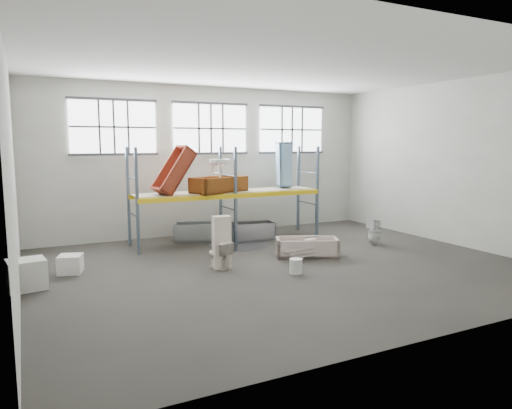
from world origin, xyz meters
TOP-DOWN VIEW (x-y plane):
  - floor at (0.00, 0.00)m, footprint 12.00×10.00m
  - ceiling at (0.00, 0.00)m, footprint 12.00×10.00m
  - wall_back at (0.00, 5.05)m, footprint 12.00×0.10m
  - wall_front at (0.00, -5.05)m, footprint 12.00×0.10m
  - wall_left at (-6.05, 0.00)m, footprint 0.10×10.00m
  - wall_right at (6.05, 0.00)m, footprint 0.10×10.00m
  - window_left at (-3.20, 4.94)m, footprint 2.60×0.04m
  - window_mid at (0.00, 4.94)m, footprint 2.60×0.04m
  - window_right at (3.20, 4.94)m, footprint 2.60×0.04m
  - rack_upright_la at (-3.00, 2.90)m, footprint 0.08×0.08m
  - rack_upright_lb at (-3.00, 4.10)m, footprint 0.08×0.08m
  - rack_upright_ma at (0.00, 2.90)m, footprint 0.08×0.08m
  - rack_upright_mb at (0.00, 4.10)m, footprint 0.08×0.08m
  - rack_upright_ra at (3.00, 2.90)m, footprint 0.08×0.08m
  - rack_upright_rb at (3.00, 4.10)m, footprint 0.08×0.08m
  - rack_beam_front at (0.00, 2.90)m, footprint 6.00×0.10m
  - rack_beam_back at (0.00, 4.10)m, footprint 6.00×0.10m
  - shelf_deck at (0.00, 3.50)m, footprint 5.90×1.10m
  - wet_patch at (0.00, 2.70)m, footprint 1.80×1.80m
  - bathtub_beige at (1.11, 0.58)m, footprint 1.88×1.44m
  - cistern_spare at (1.27, 0.63)m, footprint 0.40×0.25m
  - sink_in_tub at (0.51, 0.56)m, footprint 0.57×0.57m
  - toilet_beige at (-1.54, 0.50)m, footprint 0.60×0.78m
  - cistern_tall at (-1.47, 0.48)m, footprint 0.45×0.31m
  - toilet_white at (3.78, 0.90)m, footprint 0.41×0.40m
  - steel_tub_left at (-0.85, 3.99)m, footprint 1.69×1.27m
  - steel_tub_right at (0.69, 3.29)m, footprint 1.62×0.92m
  - rust_tub_flat at (-0.35, 3.40)m, footprint 1.96×1.41m
  - rust_tub_tilted at (-1.78, 3.39)m, footprint 1.34×0.91m
  - sink_on_shelf at (-0.40, 3.16)m, footprint 0.79×0.70m
  - blue_tub_upright at (2.15, 3.67)m, footprint 0.67×0.81m
  - bucket at (-0.07, -0.77)m, footprint 0.31×0.31m
  - carton_near at (-5.86, 0.77)m, footprint 0.83×0.74m
  - carton_far at (-4.91, 1.68)m, footprint 0.66×0.66m

SIDE VIEW (x-z plane):
  - floor at x=0.00m, z-range -0.10..0.00m
  - wet_patch at x=0.00m, z-range 0.00..0.00m
  - sink_in_tub at x=0.51m, z-range 0.08..0.24m
  - bucket at x=-0.07m, z-range 0.00..0.36m
  - carton_far at x=-4.91m, z-range 0.00..0.44m
  - bathtub_beige at x=1.11m, z-range 0.00..0.50m
  - cistern_spare at x=1.27m, z-range 0.10..0.46m
  - steel_tub_left at x=-0.85m, z-range 0.00..0.56m
  - steel_tub_right at x=0.69m, z-range 0.00..0.56m
  - carton_near at x=-5.86m, z-range 0.00..0.64m
  - toilet_beige at x=-1.54m, z-range 0.00..0.70m
  - toilet_white at x=3.78m, z-range 0.00..0.83m
  - cistern_tall at x=-1.47m, z-range 0.00..1.32m
  - rack_upright_la at x=-3.00m, z-range 0.00..3.00m
  - rack_upright_lb at x=-3.00m, z-range 0.00..3.00m
  - rack_upright_ma at x=0.00m, z-range 0.00..3.00m
  - rack_upright_mb at x=0.00m, z-range 0.00..3.00m
  - rack_upright_ra at x=3.00m, z-range 0.00..3.00m
  - rack_upright_rb at x=3.00m, z-range 0.00..3.00m
  - rack_beam_front at x=0.00m, z-range 1.43..1.57m
  - rack_beam_back at x=0.00m, z-range 1.43..1.57m
  - shelf_deck at x=0.00m, z-range 1.57..1.59m
  - rust_tub_flat at x=-0.35m, z-range 1.57..2.07m
  - sink_on_shelf at x=-0.40m, z-range 1.80..2.39m
  - rust_tub_tilted at x=-1.78m, z-range 1.54..3.05m
  - blue_tub_upright at x=2.15m, z-range 1.64..3.15m
  - wall_back at x=0.00m, z-range 0.00..5.00m
  - wall_front at x=0.00m, z-range 0.00..5.00m
  - wall_left at x=-6.05m, z-range 0.00..5.00m
  - wall_right at x=6.05m, z-range 0.00..5.00m
  - window_left at x=-3.20m, z-range 2.80..4.40m
  - window_mid at x=0.00m, z-range 2.80..4.40m
  - window_right at x=3.20m, z-range 2.80..4.40m
  - ceiling at x=0.00m, z-range 5.00..5.10m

